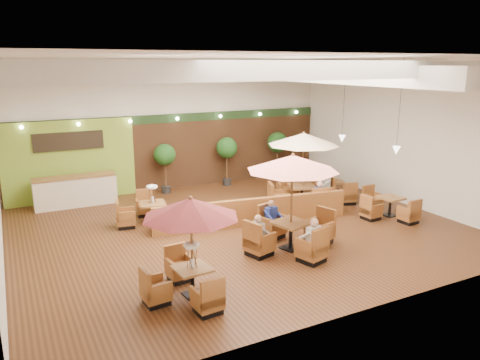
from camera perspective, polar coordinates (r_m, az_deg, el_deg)
room at (r=15.95m, az=-1.35°, el=7.98°), size 14.04×14.00×5.52m
service_counter at (r=18.90m, az=-19.42°, el=-1.27°), size 3.00×0.75×1.18m
booth_divider at (r=15.70m, az=1.61°, el=-3.92°), size 6.74×1.20×0.94m
table_0 at (r=10.68m, az=-6.25°, el=-5.52°), size 2.32×2.40×2.44m
table_1 at (r=13.40m, az=6.36°, el=-0.66°), size 2.95×2.95×2.86m
table_2 at (r=17.57m, az=7.69°, el=2.84°), size 2.99×2.99×2.88m
table_3 at (r=16.12m, az=-11.39°, el=-3.81°), size 1.76×2.56×1.51m
table_4 at (r=17.38m, az=17.20°, el=-3.26°), size 1.60×2.37×0.88m
table_5 at (r=19.28m, az=11.30°, el=-1.18°), size 1.03×2.55×0.90m
topiary_0 at (r=19.65m, az=-9.16°, el=2.83°), size 0.90×0.90×2.09m
topiary_1 at (r=20.68m, az=-1.62°, el=3.71°), size 0.93×0.93×2.16m
topiary_2 at (r=21.91m, az=4.60°, el=4.36°), size 0.95×0.95×2.21m
diner_0 at (r=12.93m, az=8.79°, el=-6.71°), size 0.43×0.38×0.82m
diner_1 at (r=14.59m, az=3.96°, el=-4.27°), size 0.40×0.36×0.74m
diner_2 at (r=13.23m, az=2.39°, el=-6.17°), size 0.32×0.39×0.76m
diner_3 at (r=17.01m, az=9.59°, el=-1.71°), size 0.42×0.38×0.78m
diner_4 at (r=18.43m, az=10.28°, el=-0.44°), size 0.43×0.47×0.84m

